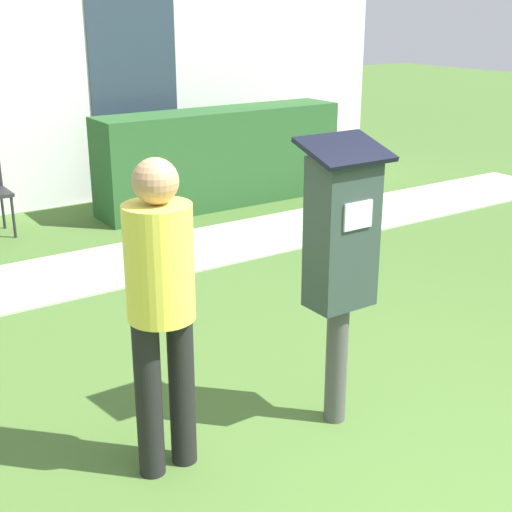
% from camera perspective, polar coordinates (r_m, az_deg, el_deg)
% --- Properties ---
extents(ground_plane, '(40.00, 40.00, 0.00)m').
position_cam_1_polar(ground_plane, '(3.66, 12.90, -18.18)').
color(ground_plane, '#476B2D').
extents(sidewalk, '(12.00, 1.10, 0.02)m').
position_cam_1_polar(sidewalk, '(6.47, -11.91, -0.88)').
color(sidewalk, '#B7B2A8').
rests_on(sidewalk, ground).
extents(building_facade, '(10.00, 0.26, 3.20)m').
position_cam_1_polar(building_facade, '(8.37, -19.18, 14.17)').
color(building_facade, white).
rests_on(building_facade, ground).
extents(parking_meter, '(0.44, 0.31, 1.59)m').
position_cam_1_polar(parking_meter, '(3.71, 6.84, 0.65)').
color(parking_meter, '#4C4C4C').
rests_on(parking_meter, ground).
extents(person_standing, '(0.32, 0.32, 1.58)m').
position_cam_1_polar(person_standing, '(3.34, -7.62, -3.21)').
color(person_standing, black).
rests_on(person_standing, ground).
extents(hedge_row, '(2.97, 0.60, 1.10)m').
position_cam_1_polar(hedge_row, '(8.34, -2.79, 7.89)').
color(hedge_row, '#285628').
rests_on(hedge_row, ground).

